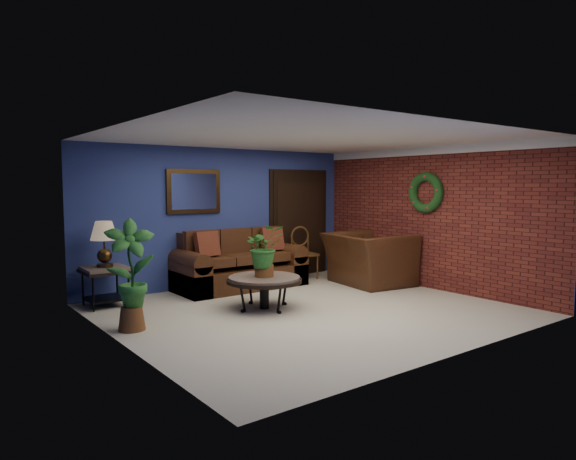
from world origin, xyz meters
TOP-DOWN VIEW (x-y plane):
  - floor at (0.00, 0.00)m, footprint 5.50×5.50m
  - wall_back at (0.00, 2.50)m, footprint 5.50×0.04m
  - wall_left at (-2.75, 0.00)m, footprint 0.04×5.00m
  - wall_right_brick at (2.75, 0.00)m, footprint 0.04×5.00m
  - ceiling at (0.00, 0.00)m, footprint 5.50×5.00m
  - crown_molding at (2.72, 0.00)m, footprint 0.03×5.00m
  - wall_mirror at (-0.60, 2.46)m, footprint 1.02×0.06m
  - closet_door at (1.75, 2.47)m, footprint 1.44×0.06m
  - wreath at (2.69, 0.05)m, footprint 0.16×0.72m
  - sofa at (0.06, 2.09)m, footprint 2.32×1.00m
  - coffee_table at (-0.47, 0.48)m, footprint 1.12×1.12m
  - end_table at (-2.30, 2.05)m, footprint 0.66×0.66m
  - table_lamp at (-2.30, 2.05)m, footprint 0.40×0.40m
  - side_chair at (1.58, 2.12)m, footprint 0.50×0.50m
  - armchair at (2.15, 0.89)m, footprint 1.46×1.62m
  - coffee_plant at (-0.47, 0.48)m, footprint 0.67×0.62m
  - floor_plant at (2.35, 1.01)m, footprint 0.43×0.39m
  - tall_plant at (-2.45, 0.55)m, footprint 0.71×0.58m

SIDE VIEW (x-z plane):
  - floor at x=0.00m, z-range 0.00..0.00m
  - sofa at x=0.06m, z-range -0.18..0.86m
  - floor_plant at x=2.35m, z-range 0.01..0.82m
  - coffee_table at x=-0.47m, z-range 0.18..0.66m
  - end_table at x=-2.30m, z-range 0.16..0.76m
  - armchair at x=2.15m, z-range 0.00..0.94m
  - side_chair at x=1.58m, z-range 0.07..1.09m
  - tall_plant at x=-2.45m, z-range 0.05..1.47m
  - coffee_plant at x=-0.47m, z-range 0.52..1.28m
  - table_lamp at x=-2.30m, z-range 0.70..1.37m
  - closet_door at x=1.75m, z-range -0.04..2.14m
  - wall_back at x=0.00m, z-range 0.00..2.50m
  - wall_left at x=-2.75m, z-range 0.00..2.50m
  - wall_right_brick at x=2.75m, z-range 0.00..2.50m
  - wreath at x=2.69m, z-range 1.34..2.06m
  - wall_mirror at x=-0.60m, z-range 1.33..2.10m
  - crown_molding at x=2.72m, z-range 2.36..2.50m
  - ceiling at x=0.00m, z-range 2.49..2.51m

